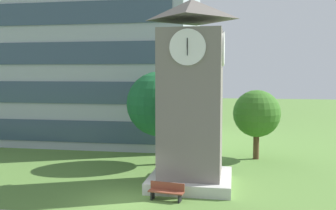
% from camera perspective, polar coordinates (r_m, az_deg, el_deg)
% --- Properties ---
extents(ground_plane, '(160.00, 160.00, 0.00)m').
position_cam_1_polar(ground_plane, '(19.38, -6.88, -14.40)').
color(ground_plane, '#567F38').
extents(clock_tower, '(4.58, 4.58, 10.43)m').
position_cam_1_polar(clock_tower, '(21.20, 3.52, 0.19)').
color(clock_tower, slate).
rests_on(clock_tower, ground).
extents(park_bench, '(1.85, 0.74, 0.88)m').
position_cam_1_polar(park_bench, '(19.41, -0.24, -12.90)').
color(park_bench, brown).
rests_on(park_bench, ground).
extents(tree_by_building, '(4.49, 4.49, 6.51)m').
position_cam_1_polar(tree_by_building, '(26.08, -1.35, 0.15)').
color(tree_by_building, '#513823').
rests_on(tree_by_building, ground).
extents(tree_near_tower, '(3.49, 3.49, 5.15)m').
position_cam_1_polar(tree_near_tower, '(28.63, 13.25, -1.30)').
color(tree_near_tower, '#513823').
rests_on(tree_near_tower, ground).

